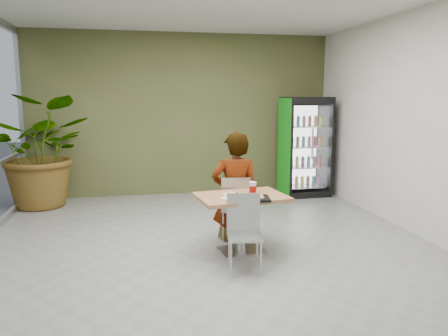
{
  "coord_description": "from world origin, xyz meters",
  "views": [
    {
      "loc": [
        -0.9,
        -5.25,
        1.97
      ],
      "look_at": [
        0.25,
        0.5,
        1.0
      ],
      "focal_mm": 35.0,
      "sensor_mm": 36.0,
      "label": 1
    }
  ],
  "objects": [
    {
      "name": "room_envelope",
      "position": [
        0.0,
        0.0,
        1.6
      ],
      "size": [
        6.0,
        7.0,
        3.2
      ],
      "primitive_type": null,
      "color": "silver",
      "rests_on": "ground"
    },
    {
      "name": "soda_cup",
      "position": [
        0.5,
        -0.09,
        0.83
      ],
      "size": [
        0.09,
        0.09,
        0.16
      ],
      "color": "white",
      "rests_on": "dining_table"
    },
    {
      "name": "pizza_plate",
      "position": [
        0.24,
        -0.06,
        0.77
      ],
      "size": [
        0.29,
        0.23,
        0.03
      ],
      "color": "white",
      "rests_on": "dining_table"
    },
    {
      "name": "beverage_fridge",
      "position": [
        2.37,
        2.88,
        0.98
      ],
      "size": [
        0.91,
        0.71,
        1.95
      ],
      "rotation": [
        0.0,
        0.0,
        0.03
      ],
      "color": "black",
      "rests_on": "ground"
    },
    {
      "name": "cafeteria_tray",
      "position": [
        0.4,
        -0.34,
        0.76
      ],
      "size": [
        0.5,
        0.4,
        0.03
      ],
      "primitive_type": "cube",
      "rotation": [
        0.0,
        0.0,
        -0.14
      ],
      "color": "black",
      "rests_on": "dining_table"
    },
    {
      "name": "seated_woman",
      "position": [
        0.4,
        0.46,
        0.6
      ],
      "size": [
        0.71,
        0.51,
        1.8
      ],
      "primitive_type": "imported",
      "rotation": [
        0.0,
        0.0,
        3.02
      ],
      "color": "black",
      "rests_on": "ground"
    },
    {
      "name": "potted_plant",
      "position": [
        -2.55,
        2.93,
        1.0
      ],
      "size": [
        2.0,
        1.8,
        2.0
      ],
      "primitive_type": "imported",
      "rotation": [
        0.0,
        0.0,
        -0.14
      ],
      "color": "#245A28",
      "rests_on": "ground"
    },
    {
      "name": "napkin_stack",
      "position": [
        0.15,
        -0.3,
        0.76
      ],
      "size": [
        0.22,
        0.22,
        0.02
      ],
      "primitive_type": "cube",
      "rotation": [
        0.0,
        0.0,
        0.61
      ],
      "color": "white",
      "rests_on": "dining_table"
    },
    {
      "name": "chair_far",
      "position": [
        0.39,
        0.41,
        0.52
      ],
      "size": [
        0.44,
        0.45,
        0.89
      ],
      "rotation": [
        0.0,
        0.0,
        3.02
      ],
      "color": "#A8ABAD",
      "rests_on": "ground"
    },
    {
      "name": "dining_table",
      "position": [
        0.35,
        -0.1,
        0.54
      ],
      "size": [
        1.17,
        0.89,
        0.75
      ],
      "rotation": [
        0.0,
        0.0,
        0.13
      ],
      "color": "#9E7644",
      "rests_on": "ground"
    },
    {
      "name": "ground",
      "position": [
        0.0,
        0.0,
        0.0
      ],
      "size": [
        7.0,
        7.0,
        0.0
      ],
      "primitive_type": "plane",
      "color": "gray",
      "rests_on": "ground"
    },
    {
      "name": "chair_near",
      "position": [
        0.27,
        -0.59,
        0.51
      ],
      "size": [
        0.44,
        0.44,
        0.87
      ],
      "rotation": [
        0.0,
        0.0,
        -0.15
      ],
      "color": "#A8ABAD",
      "rests_on": "ground"
    }
  ]
}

